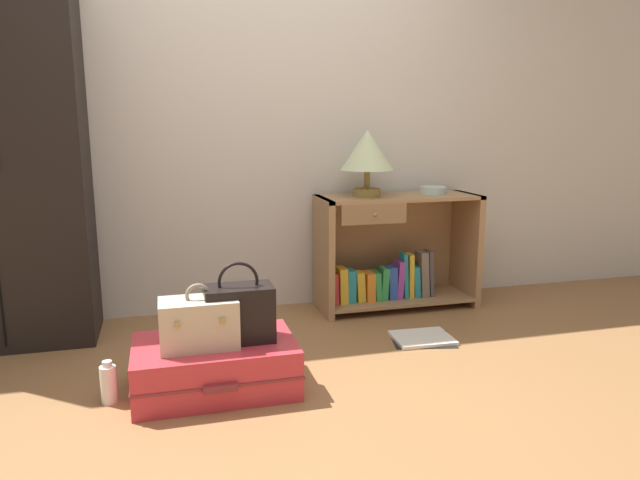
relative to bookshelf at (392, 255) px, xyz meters
name	(u,v)px	position (x,y,z in m)	size (l,w,h in m)	color
ground_plane	(307,412)	(-0.88, -1.24, -0.34)	(9.00, 9.00, 0.00)	olive
back_wall	(247,101)	(-0.88, 0.26, 0.96)	(6.40, 0.10, 2.60)	beige
bookshelf	(392,255)	(0.00, 0.00, 0.00)	(1.02, 0.40, 0.72)	#A37A51
table_lamp	(367,152)	(-0.19, -0.02, 0.66)	(0.33, 0.33, 0.41)	olive
bowl	(433,190)	(0.27, 0.01, 0.41)	(0.17, 0.17, 0.05)	silver
suitcase_large	(215,366)	(-1.22, -0.93, -0.23)	(0.71, 0.48, 0.22)	#D1333D
train_case	(199,323)	(-1.28, -0.97, -0.01)	(0.33, 0.20, 0.28)	beige
handbag	(239,312)	(-1.11, -0.94, 0.01)	(0.30, 0.17, 0.36)	black
bottle	(108,383)	(-1.67, -0.94, -0.25)	(0.07, 0.07, 0.19)	white
open_book_on_floor	(422,338)	(-0.07, -0.62, -0.33)	(0.39, 0.34, 0.02)	white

